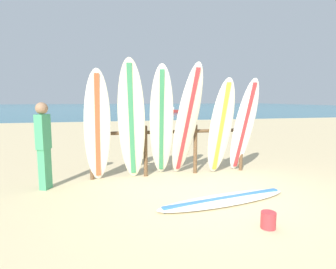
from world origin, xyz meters
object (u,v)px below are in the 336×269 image
object	(u,v)px
sand_bucket	(268,220)
surfboard_leaning_left	(132,122)
beachgoer_standing	(44,142)
small_boat_offshore	(170,111)
surfboard_rack	(171,143)
surfboard_leaning_far_left	(97,127)
surfboard_leaning_right	(244,127)
surfboard_leaning_center_left	(161,124)
surfboard_leaning_center_right	(221,128)
surfboard_lying_on_sand	(224,200)
surfboard_leaning_center	(187,122)

from	to	relation	value
sand_bucket	surfboard_leaning_left	bearing A→B (deg)	121.12
beachgoer_standing	small_boat_offshore	distance (m)	30.77
surfboard_rack	beachgoer_standing	distance (m)	2.69
small_boat_offshore	sand_bucket	xyz separation A→B (m)	(-6.19, -31.74, -0.14)
surfboard_rack	surfboard_leaning_far_left	world-z (taller)	surfboard_leaning_far_left
surfboard_leaning_right	sand_bucket	xyz separation A→B (m)	(-1.02, -2.67, -0.99)
surfboard_leaning_center_left	surfboard_leaning_right	size ratio (longest dim) A/B	1.10
surfboard_leaning_right	beachgoer_standing	bearing A→B (deg)	-177.54
surfboard_leaning_center_right	small_boat_offshore	size ratio (longest dim) A/B	0.90
surfboard_leaning_far_left	surfboard_lying_on_sand	size ratio (longest dim) A/B	0.92
surfboard_rack	surfboard_leaning_center_right	size ratio (longest dim) A/B	1.66
sand_bucket	surfboard_lying_on_sand	bearing A→B (deg)	98.96
surfboard_rack	small_boat_offshore	world-z (taller)	surfboard_rack
surfboard_leaning_center_left	beachgoer_standing	bearing A→B (deg)	-175.90
beachgoer_standing	sand_bucket	world-z (taller)	beachgoer_standing
surfboard_leaning_right	surfboard_leaning_center	bearing A→B (deg)	-178.21
surfboard_leaning_far_left	small_boat_offshore	world-z (taller)	surfboard_leaning_far_left
surfboard_leaning_far_left	surfboard_leaning_center_left	distance (m)	1.35
surfboard_leaning_center_right	surfboard_rack	bearing A→B (deg)	157.60
small_boat_offshore	surfboard_leaning_left	bearing A→B (deg)	-104.96
surfboard_rack	surfboard_leaning_right	bearing A→B (deg)	-9.70
surfboard_leaning_center_left	beachgoer_standing	distance (m)	2.38
surfboard_leaning_far_left	surfboard_lying_on_sand	bearing A→B (deg)	-37.73
surfboard_leaning_center	surfboard_leaning_center_right	xyz separation A→B (m)	(0.76, -0.10, -0.15)
surfboard_rack	surfboard_leaning_right	size ratio (longest dim) A/B	1.65
surfboard_leaning_center_left	beachgoer_standing	size ratio (longest dim) A/B	1.44
surfboard_rack	surfboard_leaning_center_left	world-z (taller)	surfboard_leaning_center_left
surfboard_rack	small_boat_offshore	bearing A→B (deg)	76.61
surfboard_leaning_center_left	small_boat_offshore	size ratio (longest dim) A/B	0.99
surfboard_leaning_left	surfboard_leaning_right	xyz separation A→B (m)	(2.60, 0.04, -0.17)
surfboard_leaning_far_left	surfboard_leaning_center	world-z (taller)	surfboard_leaning_center
surfboard_leaning_center	small_boat_offshore	bearing A→B (deg)	77.28
surfboard_leaning_center_right	surfboard_lying_on_sand	xyz separation A→B (m)	(-0.54, -1.47, -1.07)
surfboard_leaning_left	surfboard_leaning_center_right	world-z (taller)	surfboard_leaning_left
beachgoer_standing	small_boat_offshore	bearing A→B (deg)	72.03
surfboard_leaning_far_left	sand_bucket	xyz separation A→B (m)	(2.29, -2.70, -1.07)
surfboard_leaning_right	beachgoer_standing	distance (m)	4.32
surfboard_leaning_left	beachgoer_standing	distance (m)	1.75
surfboard_leaning_right	beachgoer_standing	size ratio (longest dim) A/B	1.31
surfboard_leaning_far_left	surfboard_leaning_center_right	world-z (taller)	surfboard_leaning_far_left
surfboard_leaning_far_left	surfboard_leaning_left	bearing A→B (deg)	-5.54
surfboard_lying_on_sand	small_boat_offshore	world-z (taller)	small_boat_offshore
surfboard_leaning_right	beachgoer_standing	xyz separation A→B (m)	(-4.31, -0.19, -0.18)
surfboard_leaning_center	surfboard_leaning_right	xyz separation A→B (m)	(1.40, 0.04, -0.14)
small_boat_offshore	surfboard_leaning_center	bearing A→B (deg)	-102.72
surfboard_leaning_far_left	surfboard_leaning_center_right	xyz separation A→B (m)	(2.66, -0.17, -0.08)
surfboard_leaning_right	surfboard_lying_on_sand	xyz separation A→B (m)	(-1.18, -1.61, -1.07)
surfboard_leaning_center_right	surfboard_lying_on_sand	distance (m)	1.90
surfboard_leaning_center	surfboard_leaning_right	bearing A→B (deg)	1.79
surfboard_leaning_left	surfboard_leaning_center	world-z (taller)	surfboard_leaning_left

